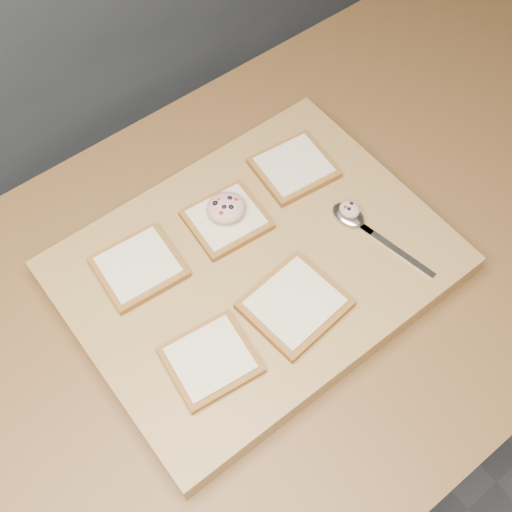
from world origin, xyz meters
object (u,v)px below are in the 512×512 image
at_px(bread_far_center, 227,220).
at_px(spoon, 355,220).
at_px(tuna_salad_dollop, 226,208).
at_px(cutting_board, 256,268).

bearing_deg(bread_far_center, spoon, -37.64).
xyz_separation_m(bread_far_center, tuna_salad_dollop, (0.00, 0.01, 0.02)).
relative_size(cutting_board, tuna_salad_dollop, 9.09).
height_order(bread_far_center, spoon, bread_far_center).
height_order(cutting_board, tuna_salad_dollop, tuna_salad_dollop).
bearing_deg(spoon, bread_far_center, 142.36).
bearing_deg(tuna_salad_dollop, cutting_board, -96.63).
xyz_separation_m(cutting_board, tuna_salad_dollop, (0.01, 0.09, 0.05)).
bearing_deg(bread_far_center, cutting_board, -94.22).
xyz_separation_m(cutting_board, spoon, (0.17, -0.04, 0.03)).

